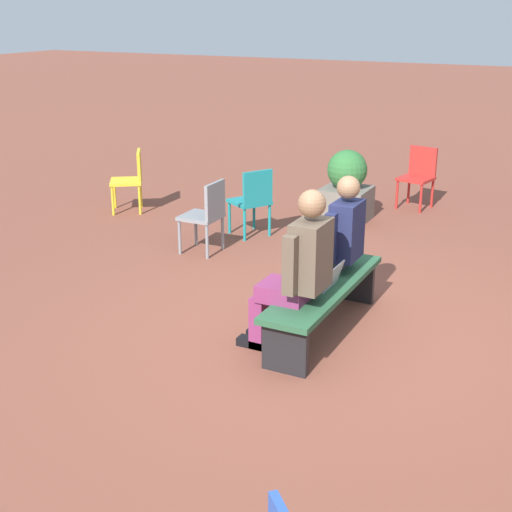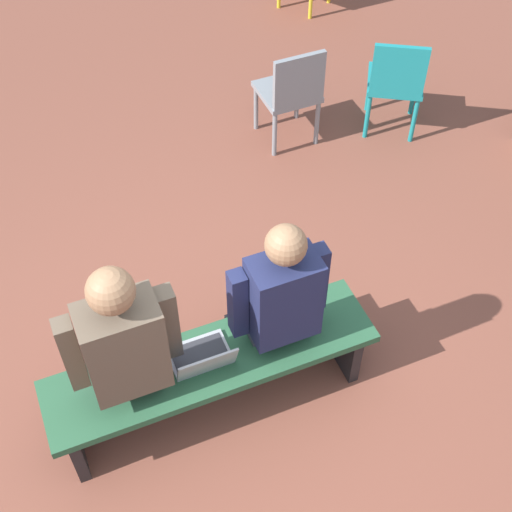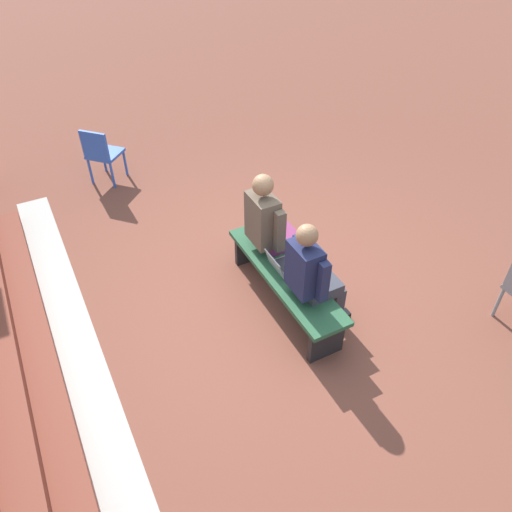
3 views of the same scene
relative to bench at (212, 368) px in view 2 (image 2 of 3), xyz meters
The scene contains 7 objects.
ground_plane 0.39m from the bench, 45.57° to the left, with size 60.00×60.00×0.00m, color brown.
bench is the anchor object (origin of this frame).
person_student 0.53m from the bench, behind, with size 0.53×0.67×1.32m.
person_adult 0.58m from the bench, ahead, with size 0.57×0.71×1.38m.
laptop 0.16m from the bench, 12.90° to the left, with size 0.32×0.29×0.21m.
plastic_chair_foreground 2.81m from the bench, 140.21° to the right, with size 0.58×0.58×0.84m.
plastic_chair_near_bench_left 2.41m from the bench, 124.66° to the right, with size 0.42×0.42×0.84m.
Camera 2 is at (0.47, 1.91, 3.64)m, focal length 50.00 mm.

